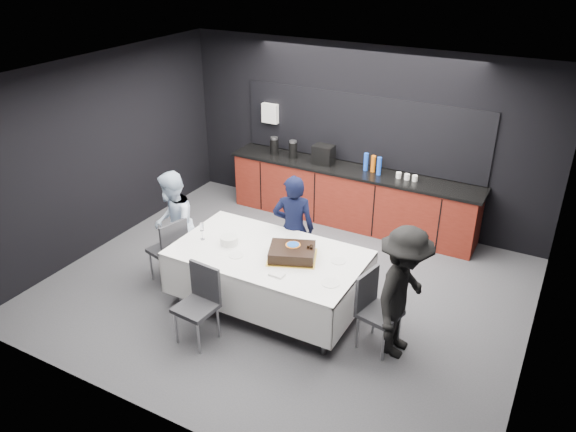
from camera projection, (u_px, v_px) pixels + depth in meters
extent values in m
plane|color=#48494E|center=(284.00, 289.00, 7.46)|extent=(6.00, 6.00, 0.00)
cube|color=white|center=(284.00, 78.00, 6.19)|extent=(6.00, 5.00, 0.04)
cube|color=black|center=(361.00, 135.00, 8.78)|extent=(6.00, 0.04, 2.80)
cube|color=black|center=(145.00, 299.00, 4.86)|extent=(6.00, 0.04, 2.80)
cube|color=black|center=(103.00, 152.00, 8.10)|extent=(0.04, 5.00, 2.80)
cube|color=black|center=(549.00, 254.00, 5.54)|extent=(0.04, 5.00, 2.80)
cube|color=#5D170E|center=(351.00, 197.00, 8.98)|extent=(4.00, 0.60, 0.90)
cube|color=black|center=(352.00, 170.00, 8.76)|extent=(4.10, 0.64, 0.04)
cube|color=black|center=(361.00, 130.00, 8.72)|extent=(4.00, 0.03, 1.10)
cube|color=white|center=(270.00, 113.00, 9.34)|extent=(0.28, 0.12, 0.32)
cylinder|color=black|center=(274.00, 147.00, 9.29)|extent=(0.14, 0.14, 0.26)
cylinder|color=black|center=(293.00, 150.00, 9.14)|extent=(0.14, 0.14, 0.26)
cube|color=black|center=(323.00, 155.00, 8.90)|extent=(0.32, 0.24, 0.30)
cylinder|color=blue|center=(366.00, 162.00, 8.65)|extent=(0.07, 0.07, 0.28)
cylinder|color=orange|center=(373.00, 164.00, 8.60)|extent=(0.07, 0.07, 0.26)
cylinder|color=blue|center=(379.00, 166.00, 8.49)|extent=(0.07, 0.07, 0.28)
cylinder|color=white|center=(399.00, 175.00, 8.42)|extent=(0.08, 0.08, 0.09)
cylinder|color=white|center=(407.00, 177.00, 8.36)|extent=(0.08, 0.08, 0.09)
cylinder|color=white|center=(415.00, 178.00, 8.31)|extent=(0.08, 0.08, 0.09)
cylinder|color=#99999E|center=(274.00, 138.00, 9.23)|extent=(0.12, 0.12, 0.03)
cylinder|color=#99999E|center=(293.00, 142.00, 9.08)|extent=(0.12, 0.12, 0.03)
cylinder|color=#99999E|center=(180.00, 279.00, 7.01)|extent=(0.06, 0.06, 0.75)
cylinder|color=#99999E|center=(225.00, 244.00, 7.79)|extent=(0.06, 0.06, 0.75)
cylinder|color=#99999E|center=(324.00, 327.00, 6.15)|extent=(0.06, 0.06, 0.75)
cylinder|color=#99999E|center=(359.00, 282.00, 6.94)|extent=(0.06, 0.06, 0.75)
cube|color=white|center=(268.00, 254.00, 6.80)|extent=(2.32, 1.32, 0.04)
cube|color=white|center=(240.00, 299.00, 6.41)|extent=(2.32, 0.02, 0.55)
cube|color=white|center=(293.00, 249.00, 7.43)|extent=(2.32, 0.02, 0.55)
cube|color=white|center=(194.00, 250.00, 7.41)|extent=(0.02, 1.32, 0.55)
cube|color=white|center=(355.00, 298.00, 6.43)|extent=(0.02, 1.32, 0.55)
cube|color=gold|center=(292.00, 257.00, 6.67)|extent=(0.70, 0.65, 0.01)
cube|color=black|center=(292.00, 253.00, 6.64)|extent=(0.65, 0.59, 0.12)
cube|color=black|center=(292.00, 248.00, 6.61)|extent=(0.65, 0.59, 0.01)
cylinder|color=orange|center=(293.00, 245.00, 6.66)|extent=(0.18, 0.18, 0.00)
cylinder|color=blue|center=(293.00, 244.00, 6.66)|extent=(0.15, 0.15, 0.01)
sphere|color=black|center=(310.00, 245.00, 6.62)|extent=(0.04, 0.04, 0.04)
sphere|color=black|center=(310.00, 247.00, 6.58)|extent=(0.04, 0.04, 0.04)
sphere|color=black|center=(307.00, 246.00, 6.60)|extent=(0.04, 0.04, 0.04)
cylinder|color=white|center=(229.00, 240.00, 6.95)|extent=(0.22, 0.22, 0.10)
cylinder|color=white|center=(236.00, 255.00, 6.72)|extent=(0.18, 0.18, 0.01)
cylinder|color=white|center=(338.00, 261.00, 6.60)|extent=(0.18, 0.18, 0.01)
cylinder|color=white|center=(331.00, 283.00, 6.19)|extent=(0.21, 0.21, 0.01)
cylinder|color=white|center=(292.00, 237.00, 7.12)|extent=(0.18, 0.18, 0.01)
cube|color=white|center=(277.00, 275.00, 6.32)|extent=(0.18, 0.12, 0.03)
cylinder|color=white|center=(203.00, 239.00, 7.08)|extent=(0.06, 0.06, 0.00)
cylinder|color=white|center=(202.00, 235.00, 7.05)|extent=(0.01, 0.01, 0.12)
cylinder|color=white|center=(202.00, 227.00, 7.00)|extent=(0.05, 0.05, 0.10)
cube|color=#2D2D32|center=(167.00, 250.00, 7.49)|extent=(0.51, 0.51, 0.05)
cube|color=#2D2D32|center=(174.00, 238.00, 7.26)|extent=(0.14, 0.42, 0.45)
cylinder|color=#99999E|center=(172.00, 256.00, 7.81)|extent=(0.03, 0.03, 0.44)
cylinder|color=#99999E|center=(151.00, 265.00, 7.58)|extent=(0.03, 0.03, 0.44)
cylinder|color=#99999E|center=(187.00, 264.00, 7.60)|extent=(0.03, 0.03, 0.44)
cylinder|color=#99999E|center=(166.00, 274.00, 7.38)|extent=(0.03, 0.03, 0.44)
cube|color=#2D2D32|center=(380.00, 314.00, 6.24)|extent=(0.50, 0.50, 0.05)
cube|color=#2D2D32|center=(367.00, 289.00, 6.23)|extent=(0.13, 0.42, 0.45)
cylinder|color=#99999E|center=(383.00, 344.00, 6.13)|extent=(0.03, 0.03, 0.44)
cylinder|color=#99999E|center=(399.00, 329.00, 6.36)|extent=(0.03, 0.03, 0.44)
cylinder|color=#99999E|center=(357.00, 331.00, 6.32)|extent=(0.03, 0.03, 0.44)
cylinder|color=#99999E|center=(374.00, 317.00, 6.55)|extent=(0.03, 0.03, 0.44)
cube|color=#2D2D32|center=(196.00, 308.00, 6.33)|extent=(0.45, 0.45, 0.05)
cube|color=#2D2D32|center=(205.00, 282.00, 6.36)|extent=(0.42, 0.07, 0.45)
cylinder|color=#99999E|center=(176.00, 327.00, 6.39)|extent=(0.03, 0.03, 0.44)
cylinder|color=#99999E|center=(199.00, 337.00, 6.23)|extent=(0.03, 0.03, 0.44)
cylinder|color=#99999E|center=(196.00, 312.00, 6.65)|extent=(0.03, 0.03, 0.44)
cylinder|color=#99999E|center=(218.00, 322.00, 6.48)|extent=(0.03, 0.03, 0.44)
imported|color=black|center=(293.00, 229.00, 7.38)|extent=(0.65, 0.54, 1.51)
imported|color=silver|center=(173.00, 225.00, 7.51)|extent=(0.84, 0.90, 1.49)
imported|color=black|center=(403.00, 293.00, 6.02)|extent=(0.62, 1.03, 1.56)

